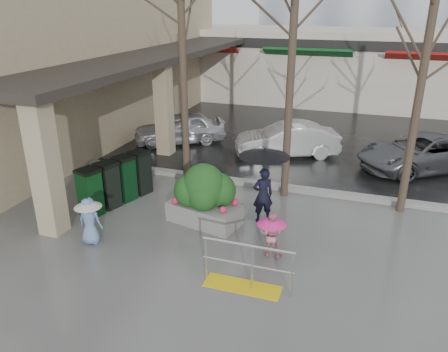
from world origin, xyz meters
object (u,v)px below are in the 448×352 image
Objects in this scene: handrail at (245,272)px; child_pink at (271,231)px; tree_midwest at (294,11)px; woman at (264,174)px; child_blue at (89,217)px; car_c at (423,152)px; planter at (205,195)px; car_a at (180,128)px; car_b at (287,140)px; tree_west at (181,16)px; news_boxes at (116,182)px; tree_mideast at (430,29)px.

child_pink is at bearing 81.16° from handrail.
tree_midwest is 4.30m from woman.
tree_midwest is 6.36× the size of child_pink.
child_pink is 4.33m from child_blue.
child_blue is at bearing -78.72° from car_c.
planter reaches higher than car_a.
child_blue is (-4.25, -0.83, 0.06)m from child_pink.
car_b is (-0.65, 3.63, -4.60)m from tree_midwest.
car_a and car_b have the same top height.
tree_west is at bearing -62.70° from woman.
news_boxes is 6.88m from car_b.
woman is (-0.23, -1.83, -3.88)m from tree_midwest.
handrail is at bearing 66.41° from woman.
tree_mideast is at bearing 25.74° from planter.
tree_mideast reaches higher than child_pink.
tree_midwest is 5.75m from child_pink.
tree_west is 9.31m from car_c.
planter is (2.22, 1.88, 0.09)m from child_blue.
tree_west is 6.66m from child_pink.
news_boxes is (-4.85, 1.35, 0.03)m from child_pink.
news_boxes is at bearing 174.02° from planter.
woman is at bearing 9.45° from car_a.
tree_midwest is at bearing 21.83° from car_a.
planter is at bearing -57.06° from tree_west.
child_blue is 8.19m from car_a.
news_boxes reaches higher than car_a.
child_blue is 0.32× the size of car_a.
tree_midwest is 3.32m from tree_mideast.
tree_mideast is 1.76× the size of car_a.
tree_mideast is at bearing 176.41° from woman.
car_c reaches higher than child_blue.
news_boxes is (-7.78, -2.09, -4.19)m from tree_mideast.
tree_midwest is 1.54× the size of car_c.
tree_west is at bearing -96.79° from car_c.
tree_west is at bearing 124.99° from handrail.
woman reaches higher than car_a.
woman is at bearing 20.72° from news_boxes.
woman is 1.87× the size of child_pink.
tree_midwest reaches higher than woman.
handrail is 1.60× the size of child_blue.
tree_midwest is 7.90m from car_a.
car_c is (4.31, 5.55, -0.72)m from woman.
news_boxes is at bearing 149.71° from handrail.
news_boxes reaches higher than car_c.
planter is 0.84× the size of news_boxes.
tree_mideast is 10.19m from car_a.
child_pink is 0.30× the size of car_a.
tree_mideast reaches higher than planter.
handrail is 8.47m from car_b.
car_b is at bearing -122.82° from car_c.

